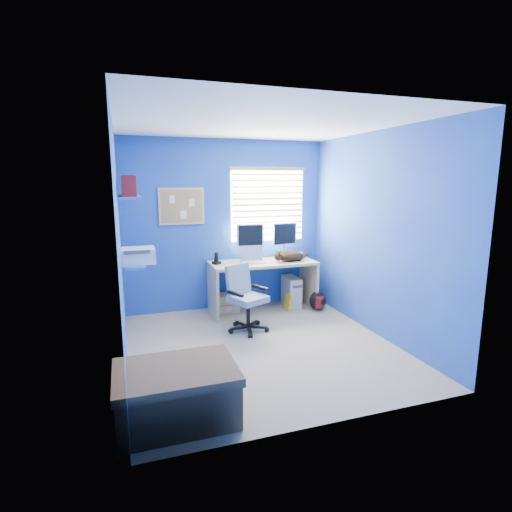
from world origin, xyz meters
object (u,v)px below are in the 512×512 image
object	(u,v)px
cat	(291,256)
tower_pc	(291,291)
desk	(263,286)
laptop	(253,255)
office_chair	(246,306)

from	to	relation	value
cat	tower_pc	size ratio (longest dim) A/B	0.90
desk	tower_pc	bearing A→B (deg)	8.67
laptop	office_chair	world-z (taller)	laptop
desk	tower_pc	xyz separation A→B (m)	(0.50, 0.08, -0.14)
laptop	tower_pc	size ratio (longest dim) A/B	0.73
desk	cat	size ratio (longest dim) A/B	3.81
cat	tower_pc	xyz separation A→B (m)	(0.09, 0.17, -0.59)
desk	cat	distance (m)	0.61
cat	desk	bearing A→B (deg)	156.15
desk	office_chair	xyz separation A→B (m)	(-0.47, -0.69, -0.05)
cat	office_chair	bearing A→B (deg)	-156.13
tower_pc	desk	bearing A→B (deg)	-168.28
laptop	tower_pc	world-z (taller)	laptop
desk	office_chair	size ratio (longest dim) A/B	1.82
office_chair	laptop	bearing A→B (deg)	64.57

